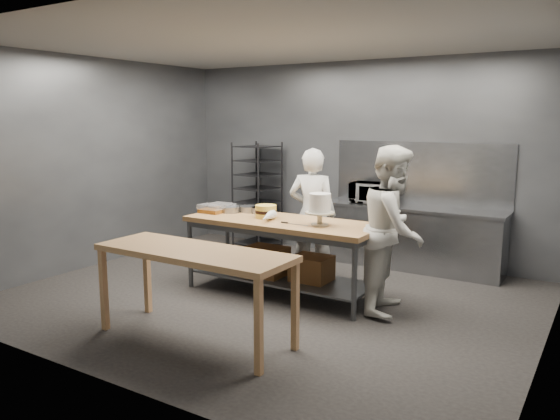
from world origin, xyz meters
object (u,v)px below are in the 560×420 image
at_px(chef_behind, 312,214).
at_px(chef_right, 393,230).
at_px(speed_rack, 257,196).
at_px(near_counter, 194,258).
at_px(frosted_cake_stand, 320,205).
at_px(work_table, 283,248).
at_px(microwave, 370,193).
at_px(layer_cake, 266,211).

bearing_deg(chef_behind, chef_right, 141.32).
xyz_separation_m(speed_rack, chef_right, (3.01, -1.74, 0.07)).
height_order(near_counter, frosted_cake_stand, frosted_cake_stand).
height_order(work_table, chef_behind, chef_behind).
height_order(work_table, near_counter, work_table).
relative_size(work_table, near_counter, 1.20).
distance_m(near_counter, frosted_cake_stand, 1.71).
bearing_deg(speed_rack, work_table, -48.48).
relative_size(speed_rack, frosted_cake_stand, 4.70).
distance_m(speed_rack, microwave, 1.97).
distance_m(microwave, frosted_cake_stand, 2.03).
distance_m(chef_behind, chef_right, 1.51).
distance_m(work_table, chef_behind, 0.84).
relative_size(speed_rack, microwave, 3.23).
bearing_deg(layer_cake, frosted_cake_stand, -5.68).
bearing_deg(frosted_cake_stand, work_table, 173.70).
relative_size(frosted_cake_stand, layer_cake, 1.42).
xyz_separation_m(chef_behind, frosted_cake_stand, (0.55, -0.84, 0.28)).
bearing_deg(chef_behind, frosted_cake_stand, 109.85).
bearing_deg(layer_cake, work_table, -4.44).
height_order(speed_rack, frosted_cake_stand, speed_rack).
bearing_deg(layer_cake, near_counter, -80.48).
bearing_deg(frosted_cake_stand, speed_rack, 138.53).
xyz_separation_m(near_counter, chef_behind, (-0.04, 2.43, 0.06)).
xyz_separation_m(microwave, frosted_cake_stand, (0.23, -2.02, 0.10)).
bearing_deg(chef_behind, speed_rack, -47.52).
height_order(chef_behind, layer_cake, chef_behind).
xyz_separation_m(speed_rack, microwave, (1.96, 0.08, 0.19)).
height_order(speed_rack, chef_right, chef_right).
distance_m(speed_rack, layer_cake, 2.33).
height_order(frosted_cake_stand, layer_cake, frosted_cake_stand).
bearing_deg(speed_rack, near_counter, -64.56).
distance_m(speed_rack, chef_right, 3.48).
bearing_deg(chef_behind, near_counter, 77.33).
height_order(chef_right, microwave, chef_right).
bearing_deg(chef_right, chef_behind, 55.88).
xyz_separation_m(chef_behind, chef_right, (1.37, -0.64, 0.05)).
distance_m(work_table, layer_cake, 0.50).
bearing_deg(chef_behind, microwave, -118.93).
xyz_separation_m(near_counter, speed_rack, (-1.68, 3.53, 0.04)).
distance_m(near_counter, chef_behind, 2.43).
bearing_deg(chef_right, microwave, 20.77).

